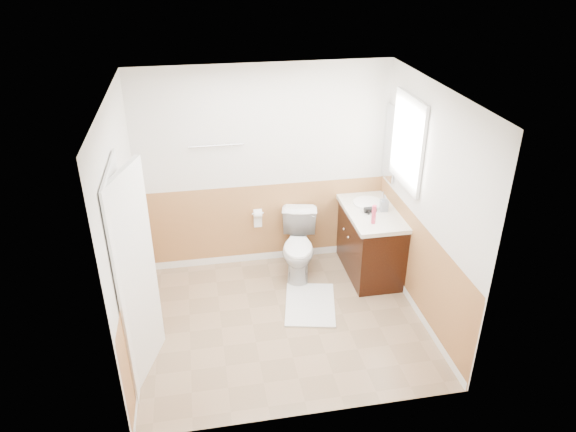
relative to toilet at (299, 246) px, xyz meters
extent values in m
plane|color=#8C7051|center=(-0.35, -0.89, -0.38)|extent=(3.00, 3.00, 0.00)
plane|color=white|center=(-0.35, -0.89, 2.12)|extent=(3.00, 3.00, 0.00)
plane|color=silver|center=(-0.35, 0.41, 0.87)|extent=(3.00, 0.00, 3.00)
plane|color=silver|center=(-0.35, -2.19, 0.87)|extent=(3.00, 0.00, 3.00)
plane|color=silver|center=(-1.85, -0.89, 0.87)|extent=(0.00, 3.00, 3.00)
plane|color=silver|center=(1.15, -0.89, 0.87)|extent=(0.00, 3.00, 3.00)
plane|color=#AD7B45|center=(-0.35, 0.40, 0.12)|extent=(3.00, 0.00, 3.00)
plane|color=#AD7B45|center=(-0.35, -2.18, 0.12)|extent=(3.00, 0.00, 3.00)
plane|color=#AD7B45|center=(-1.84, -0.89, 0.12)|extent=(0.00, 2.60, 2.60)
plane|color=#AD7B45|center=(1.14, -0.89, 0.12)|extent=(0.00, 2.60, 2.60)
imported|color=white|center=(0.00, 0.00, 0.00)|extent=(0.58, 0.83, 0.77)
cube|color=silver|center=(0.00, -0.66, -0.37)|extent=(0.71, 0.90, 0.02)
cube|color=black|center=(0.86, -0.07, 0.02)|extent=(0.55, 1.10, 0.80)
sphere|color=silver|center=(0.56, -0.17, 0.17)|extent=(0.03, 0.03, 0.03)
sphere|color=#BBBAC1|center=(0.56, 0.03, 0.17)|extent=(0.03, 0.03, 0.03)
cube|color=beige|center=(0.85, -0.07, 0.44)|extent=(0.60, 1.15, 0.05)
cylinder|color=white|center=(0.86, 0.08, 0.48)|extent=(0.36, 0.36, 0.02)
cylinder|color=silver|center=(1.04, 0.08, 0.54)|extent=(0.02, 0.02, 0.14)
cylinder|color=#D33654|center=(0.76, -0.42, 0.58)|extent=(0.05, 0.05, 0.22)
imported|color=gray|center=(0.98, -0.14, 0.56)|extent=(0.10, 0.10, 0.20)
cylinder|color=black|center=(0.81, -0.15, 0.50)|extent=(0.14, 0.07, 0.07)
cylinder|color=black|center=(0.78, -0.20, 0.47)|extent=(0.03, 0.03, 0.07)
cube|color=silver|center=(1.13, 0.21, 1.17)|extent=(0.02, 0.35, 0.90)
cube|color=white|center=(1.12, -0.30, 1.37)|extent=(0.04, 0.80, 1.00)
cube|color=white|center=(1.14, -0.30, 1.37)|extent=(0.01, 0.70, 0.90)
cube|color=white|center=(-1.75, -1.34, 0.64)|extent=(0.29, 0.78, 2.04)
cube|color=white|center=(-1.83, -1.34, 0.65)|extent=(0.02, 0.92, 2.10)
sphere|color=silver|center=(-1.69, -1.01, 0.57)|extent=(0.06, 0.06, 0.06)
cylinder|color=silver|center=(-0.90, 0.36, 1.22)|extent=(0.62, 0.02, 0.02)
cylinder|color=silver|center=(-0.45, 0.34, 0.32)|extent=(0.14, 0.02, 0.02)
cylinder|color=white|center=(-0.45, 0.34, 0.32)|extent=(0.10, 0.11, 0.11)
cube|color=white|center=(-0.45, 0.34, 0.21)|extent=(0.10, 0.01, 0.16)
camera|label=1|loc=(-1.12, -5.42, 3.31)|focal=33.25mm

